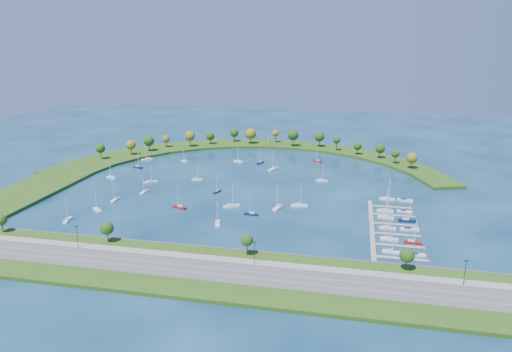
% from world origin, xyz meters
% --- Properties ---
extents(ground, '(700.00, 700.00, 0.00)m').
position_xyz_m(ground, '(0.00, 0.00, 0.00)').
color(ground, '#072841').
rests_on(ground, ground).
extents(south_shoreline, '(420.00, 43.10, 11.60)m').
position_xyz_m(south_shoreline, '(0.03, -122.88, 1.00)').
color(south_shoreline, '#2F5015').
rests_on(south_shoreline, ground).
extents(breakwater, '(286.74, 247.64, 2.00)m').
position_xyz_m(breakwater, '(-46.33, 48.72, 0.99)').
color(breakwater, '#2F5015').
rests_on(breakwater, ground).
extents(breakwater_trees, '(238.36, 95.36, 14.63)m').
position_xyz_m(breakwater_trees, '(-17.55, 89.44, 10.37)').
color(breakwater_trees, '#382314').
rests_on(breakwater_trees, breakwater).
extents(harbor_tower, '(2.60, 2.60, 4.33)m').
position_xyz_m(harbor_tower, '(-8.04, 121.25, 4.22)').
color(harbor_tower, gray).
rests_on(harbor_tower, breakwater).
extents(dock_system, '(24.28, 82.00, 1.60)m').
position_xyz_m(dock_system, '(85.30, -61.00, 0.35)').
color(dock_system, gray).
rests_on(dock_system, ground).
extents(moored_boat_0, '(6.89, 10.19, 14.66)m').
position_xyz_m(moored_boat_0, '(11.29, 37.05, 0.99)').
color(moored_boat_0, white).
rests_on(moored_boat_0, ground).
extents(moored_boat_1, '(8.17, 4.33, 11.56)m').
position_xyz_m(moored_boat_1, '(-19.04, 53.35, 0.89)').
color(moored_boat_1, white).
rests_on(moored_boat_1, ground).
extents(moored_boat_2, '(4.92, 9.82, 13.91)m').
position_xyz_m(moored_boat_2, '(27.65, -42.97, 0.97)').
color(moored_boat_2, white).
rests_on(moored_boat_2, ground).
extents(moored_boat_3, '(2.93, 7.98, 11.48)m').
position_xyz_m(moored_boat_3, '(-57.29, -31.80, 0.89)').
color(moored_boat_3, white).
rests_on(moored_boat_3, ground).
extents(moored_boat_4, '(7.65, 2.87, 10.98)m').
position_xyz_m(moored_boat_4, '(15.25, -55.72, 0.88)').
color(moored_boat_4, '#09163C').
rests_on(moored_boat_4, ground).
extents(moored_boat_5, '(7.89, 2.53, 11.46)m').
position_xyz_m(moored_boat_5, '(47.36, 15.11, 0.89)').
color(moored_boat_5, white).
rests_on(moored_boat_5, ground).
extents(moored_boat_6, '(8.36, 7.91, 13.22)m').
position_xyz_m(moored_boat_6, '(-62.16, -11.85, 0.94)').
color(moored_boat_6, white).
rests_on(moored_boat_6, ground).
extents(moored_boat_7, '(3.89, 7.33, 10.37)m').
position_xyz_m(moored_boat_7, '(-13.68, -22.02, 0.86)').
color(moored_boat_7, '#09163C').
rests_on(moored_boat_7, ground).
extents(moored_boat_8, '(8.27, 7.43, 12.81)m').
position_xyz_m(moored_boat_8, '(-90.78, 44.67, 0.93)').
color(moored_boat_8, white).
rests_on(moored_boat_8, ground).
extents(moored_boat_9, '(8.24, 4.95, 11.71)m').
position_xyz_m(moored_boat_9, '(-86.99, 21.40, 0.90)').
color(moored_boat_9, '#09163C').
rests_on(moored_boat_9, ground).
extents(moored_boat_10, '(7.06, 5.91, 10.66)m').
position_xyz_m(moored_boat_10, '(40.22, 67.19, 0.87)').
color(moored_boat_10, maroon).
rests_on(moored_boat_10, ground).
extents(moored_boat_11, '(8.81, 4.92, 12.49)m').
position_xyz_m(moored_boat_11, '(-26.09, -53.68, 0.92)').
color(moored_boat_11, maroon).
rests_on(moored_boat_11, ground).
extents(moored_boat_12, '(6.79, 4.23, 9.68)m').
position_xyz_m(moored_boat_12, '(-60.34, 46.55, 0.85)').
color(moored_boat_12, white).
rests_on(moored_boat_12, ground).
extents(moored_boat_13, '(9.66, 4.28, 13.73)m').
position_xyz_m(moored_boat_13, '(38.70, -37.20, 0.96)').
color(moored_boat_13, white).
rests_on(moored_boat_13, ground).
extents(moored_boat_14, '(9.31, 7.36, 13.82)m').
position_xyz_m(moored_boat_14, '(1.71, -45.93, 0.96)').
color(moored_boat_14, white).
rests_on(moored_boat_14, ground).
extents(moored_boat_15, '(7.85, 6.84, 12.02)m').
position_xyz_m(moored_boat_15, '(-68.56, -67.17, 0.91)').
color(moored_boat_15, white).
rests_on(moored_boat_15, ground).
extents(moored_boat_16, '(8.55, 5.29, 12.19)m').
position_xyz_m(moored_boat_16, '(-92.74, -7.23, 0.91)').
color(moored_boat_16, white).
rests_on(moored_boat_16, ground).
extents(moored_boat_17, '(7.35, 4.51, 10.47)m').
position_xyz_m(moored_boat_17, '(-34.38, 0.15, 0.87)').
color(moored_boat_17, white).
rests_on(moored_boat_17, ground).
extents(moored_boat_18, '(4.73, 8.71, 12.33)m').
position_xyz_m(moored_boat_18, '(-1.83, 53.08, 0.92)').
color(moored_boat_18, '#09163C').
rests_on(moored_boat_18, ground).
extents(moored_boat_19, '(4.52, 8.62, 12.20)m').
position_xyz_m(moored_boat_19, '(1.67, -72.70, 0.91)').
color(moored_boat_19, white).
rests_on(moored_boat_19, ground).
extents(moored_boat_20, '(3.93, 8.37, 11.87)m').
position_xyz_m(moored_boat_20, '(-75.78, -84.18, 0.90)').
color(moored_boat_20, white).
rests_on(moored_boat_20, ground).
extents(moored_boat_21, '(2.73, 7.85, 11.33)m').
position_xyz_m(moored_boat_21, '(-67.48, -49.14, 0.89)').
color(moored_boat_21, white).
rests_on(moored_boat_21, ground).
extents(docked_boat_0, '(7.74, 2.88, 11.11)m').
position_xyz_m(docked_boat_0, '(85.53, -88.42, 0.88)').
color(docked_boat_0, white).
rests_on(docked_boat_0, ground).
extents(docked_boat_1, '(8.00, 2.71, 1.61)m').
position_xyz_m(docked_boat_1, '(95.99, -89.31, 0.59)').
color(docked_boat_1, white).
rests_on(docked_boat_1, ground).
extents(docked_boat_2, '(8.49, 3.15, 12.20)m').
position_xyz_m(docked_boat_2, '(85.52, -74.45, 0.91)').
color(docked_boat_2, white).
rests_on(docked_boat_2, ground).
extents(docked_boat_3, '(8.29, 3.17, 11.88)m').
position_xyz_m(docked_boat_3, '(96.02, -76.00, 0.90)').
color(docked_boat_3, maroon).
rests_on(docked_boat_3, ground).
extents(docked_boat_4, '(8.06, 2.31, 11.83)m').
position_xyz_m(docked_boat_4, '(85.52, -60.68, 0.90)').
color(docked_boat_4, white).
rests_on(docked_boat_4, ground).
extents(docked_boat_5, '(9.24, 3.60, 1.84)m').
position_xyz_m(docked_boat_5, '(95.97, -60.05, 0.67)').
color(docked_boat_5, white).
rests_on(docked_boat_5, ground).
extents(docked_boat_6, '(8.64, 3.65, 12.31)m').
position_xyz_m(docked_boat_6, '(85.52, -45.86, 0.92)').
color(docked_boat_6, white).
rests_on(docked_boat_6, ground).
extents(docked_boat_7, '(9.00, 2.77, 13.13)m').
position_xyz_m(docked_boat_7, '(96.00, -48.27, 0.94)').
color(docked_boat_7, '#09163C').
rests_on(docked_boat_7, ground).
extents(docked_boat_8, '(8.89, 2.69, 12.99)m').
position_xyz_m(docked_boat_8, '(85.51, -36.00, 0.94)').
color(docked_boat_8, white).
rests_on(docked_boat_8, ground).
extents(docked_boat_9, '(8.28, 3.35, 1.64)m').
position_xyz_m(docked_boat_9, '(95.98, -34.37, 0.60)').
color(docked_boat_9, white).
rests_on(docked_boat_9, ground).
extents(docked_boat_10, '(8.87, 2.51, 13.03)m').
position_xyz_m(docked_boat_10, '(87.91, -14.90, 0.94)').
color(docked_boat_10, white).
rests_on(docked_boat_10, ground).
extents(docked_boat_11, '(9.19, 3.73, 1.82)m').
position_xyz_m(docked_boat_11, '(97.87, -15.10, 0.67)').
color(docked_boat_11, white).
rests_on(docked_boat_11, ground).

